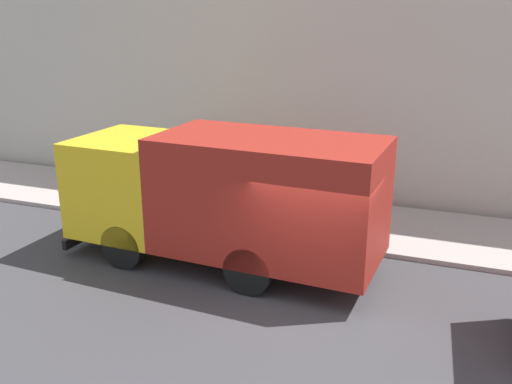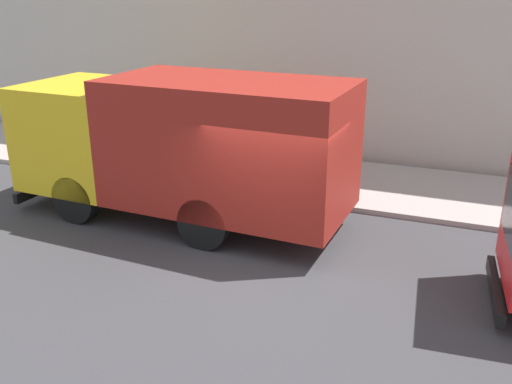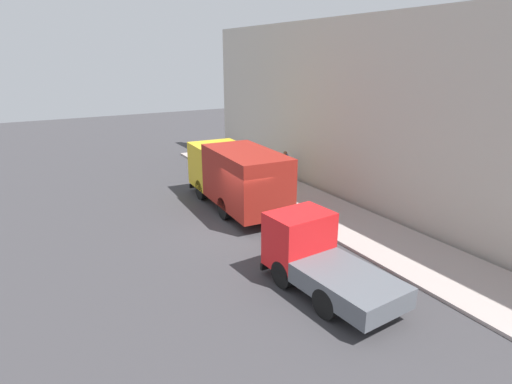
# 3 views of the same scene
# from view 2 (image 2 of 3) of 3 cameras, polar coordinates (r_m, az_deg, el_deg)

# --- Properties ---
(ground) EXTENTS (80.00, 80.00, 0.00)m
(ground) POSITION_cam_2_polar(r_m,az_deg,el_deg) (10.48, 1.00, -7.22)
(ground) COLOR #39373A
(sidewalk) EXTENTS (3.54, 30.00, 0.12)m
(sidewalk) POSITION_cam_2_polar(r_m,az_deg,el_deg) (14.67, 7.44, 1.17)
(sidewalk) COLOR #A69993
(sidewalk) RESTS_ON ground
(large_utility_truck) EXTENTS (2.87, 7.42, 3.10)m
(large_utility_truck) POSITION_cam_2_polar(r_m,az_deg,el_deg) (11.92, -7.49, 5.03)
(large_utility_truck) COLOR gold
(large_utility_truck) RESTS_ON ground
(pedestrian_walking) EXTENTS (0.53, 0.53, 1.64)m
(pedestrian_walking) POSITION_cam_2_polar(r_m,az_deg,el_deg) (14.50, -5.39, 4.83)
(pedestrian_walking) COLOR #4A2F5A
(pedestrian_walking) RESTS_ON sidewalk
(pedestrian_standing) EXTENTS (0.55, 0.55, 1.76)m
(pedestrian_standing) POSITION_cam_2_polar(r_m,az_deg,el_deg) (17.22, -7.90, 7.46)
(pedestrian_standing) COLOR #503D52
(pedestrian_standing) RESTS_ON sidewalk
(traffic_cone_orange) EXTENTS (0.48, 0.48, 0.69)m
(traffic_cone_orange) POSITION_cam_2_polar(r_m,az_deg,el_deg) (16.10, -17.11, 3.68)
(traffic_cone_orange) COLOR orange
(traffic_cone_orange) RESTS_ON sidewalk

